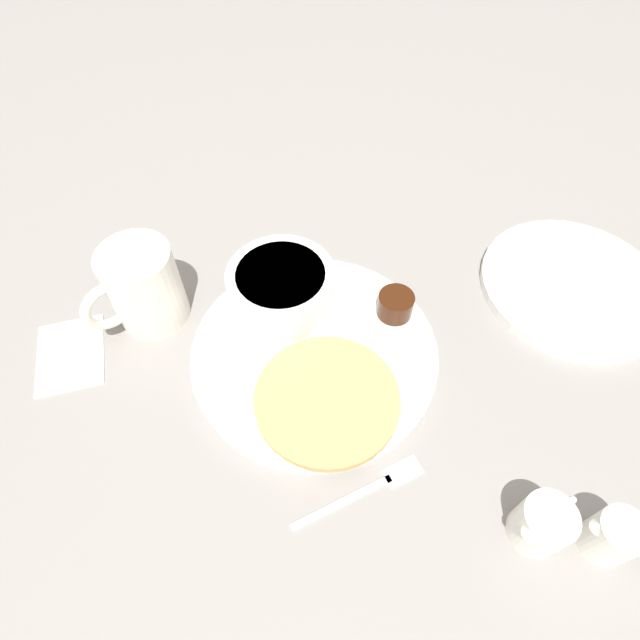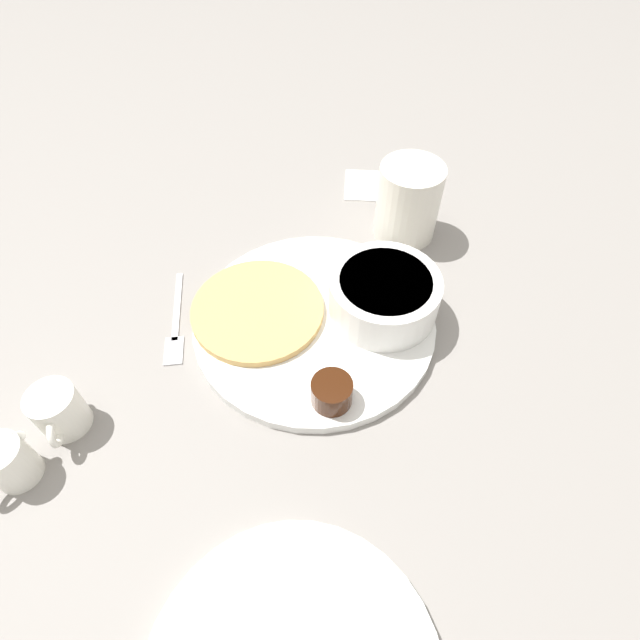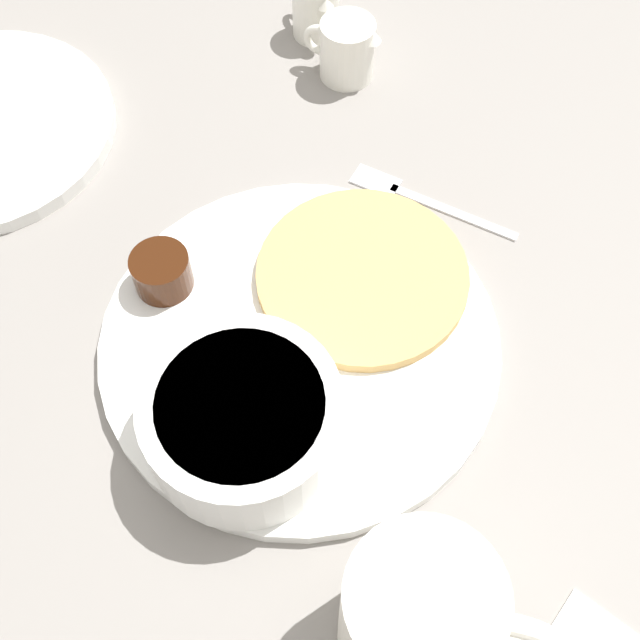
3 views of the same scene
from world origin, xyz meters
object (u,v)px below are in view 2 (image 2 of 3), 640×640
object	(u,v)px
bowl	(384,294)
plate	(314,322)
creamer_pitcher_far	(8,463)
fork	(176,327)
coffee_mug	(407,201)
creamer_pitcher_near	(59,411)

from	to	relation	value
bowl	plate	bearing A→B (deg)	-162.94
creamer_pitcher_far	fork	bearing A→B (deg)	64.03
coffee_mug	creamer_pitcher_far	bearing A→B (deg)	-131.61
creamer_pitcher_near	creamer_pitcher_far	size ratio (longest dim) A/B	1.11
coffee_mug	creamer_pitcher_far	distance (m)	0.51
creamer_pitcher_near	fork	bearing A→B (deg)	62.29
creamer_pitcher_far	bowl	bearing A→B (deg)	35.87
bowl	creamer_pitcher_near	bearing A→B (deg)	-149.35
creamer_pitcher_far	plate	bearing A→B (deg)	40.34
coffee_mug	creamer_pitcher_near	distance (m)	0.45
creamer_pitcher_near	plate	bearing A→B (deg)	34.51
bowl	creamer_pitcher_far	size ratio (longest dim) A/B	2.08
bowl	coffee_mug	xyz separation A→B (m)	(0.02, 0.15, 0.01)
creamer_pitcher_far	creamer_pitcher_near	bearing A→B (deg)	68.34
creamer_pitcher_far	fork	size ratio (longest dim) A/B	0.44
plate	fork	xyz separation A→B (m)	(-0.15, -0.02, -0.00)
bowl	coffee_mug	size ratio (longest dim) A/B	1.15
plate	fork	distance (m)	0.16
coffee_mug	creamer_pitcher_near	bearing A→B (deg)	-134.12
fork	bowl	bearing A→B (deg)	11.68
bowl	fork	xyz separation A→B (m)	(-0.23, -0.05, -0.04)
bowl	coffee_mug	distance (m)	0.15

